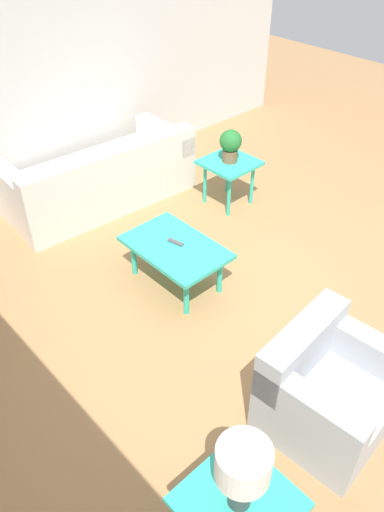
{
  "coord_description": "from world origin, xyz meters",
  "views": [
    {
      "loc": [
        -2.11,
        2.77,
        3.17
      ],
      "look_at": [
        0.32,
        0.51,
        0.55
      ],
      "focal_mm": 35.0,
      "sensor_mm": 36.0,
      "label": 1
    }
  ],
  "objects_px": {
    "potted_plant": "(230,144)",
    "table_lamp": "(243,469)",
    "armchair": "(326,390)",
    "sofa": "(101,179)",
    "side_table_lamp": "(238,508)",
    "side_table_plant": "(229,167)",
    "coffee_table": "(175,250)"
  },
  "relations": [
    {
      "from": "side_table_lamp",
      "to": "table_lamp",
      "type": "height_order",
      "value": "table_lamp"
    },
    {
      "from": "coffee_table",
      "to": "table_lamp",
      "type": "bearing_deg",
      "value": 146.68
    },
    {
      "from": "side_table_plant",
      "to": "potted_plant",
      "type": "height_order",
      "value": "potted_plant"
    },
    {
      "from": "armchair",
      "to": "potted_plant",
      "type": "distance_m",
      "value": 2.99
    },
    {
      "from": "sofa",
      "to": "side_table_plant",
      "type": "bearing_deg",
      "value": 139.81
    },
    {
      "from": "sofa",
      "to": "side_table_lamp",
      "type": "xyz_separation_m",
      "value": [
        -3.68,
        1.64,
        0.17
      ]
    },
    {
      "from": "sofa",
      "to": "armchair",
      "type": "distance_m",
      "value": 3.54
    },
    {
      "from": "potted_plant",
      "to": "sofa",
      "type": "bearing_deg",
      "value": 46.15
    },
    {
      "from": "sofa",
      "to": "side_table_lamp",
      "type": "height_order",
      "value": "sofa"
    },
    {
      "from": "side_table_plant",
      "to": "table_lamp",
      "type": "xyz_separation_m",
      "value": [
        -2.65,
        2.71,
        0.4
      ]
    },
    {
      "from": "side_table_plant",
      "to": "side_table_lamp",
      "type": "relative_size",
      "value": 1.0
    },
    {
      "from": "armchair",
      "to": "side_table_plant",
      "type": "height_order",
      "value": "armchair"
    },
    {
      "from": "armchair",
      "to": "coffee_table",
      "type": "xyz_separation_m",
      "value": [
        1.82,
        -0.22,
        0.07
      ]
    },
    {
      "from": "coffee_table",
      "to": "table_lamp",
      "type": "distance_m",
      "value": 2.44
    },
    {
      "from": "side_table_lamp",
      "to": "potted_plant",
      "type": "bearing_deg",
      "value": -45.57
    },
    {
      "from": "potted_plant",
      "to": "table_lamp",
      "type": "distance_m",
      "value": 3.79
    },
    {
      "from": "side_table_lamp",
      "to": "potted_plant",
      "type": "distance_m",
      "value": 3.8
    },
    {
      "from": "side_table_lamp",
      "to": "table_lamp",
      "type": "xyz_separation_m",
      "value": [
        0.0,
        -0.0,
        0.4
      ]
    },
    {
      "from": "side_table_plant",
      "to": "potted_plant",
      "type": "xyz_separation_m",
      "value": [
        -0.0,
        0.0,
        0.29
      ]
    },
    {
      "from": "sofa",
      "to": "table_lamp",
      "type": "bearing_deg",
      "value": 69.62
    },
    {
      "from": "armchair",
      "to": "potted_plant",
      "type": "height_order",
      "value": "potted_plant"
    },
    {
      "from": "potted_plant",
      "to": "table_lamp",
      "type": "relative_size",
      "value": 0.77
    },
    {
      "from": "armchair",
      "to": "side_table_lamp",
      "type": "height_order",
      "value": "armchair"
    },
    {
      "from": "armchair",
      "to": "potted_plant",
      "type": "relative_size",
      "value": 2.45
    },
    {
      "from": "coffee_table",
      "to": "sofa",
      "type": "bearing_deg",
      "value": -11.05
    },
    {
      "from": "armchair",
      "to": "table_lamp",
      "type": "bearing_deg",
      "value": -175.29
    },
    {
      "from": "potted_plant",
      "to": "coffee_table",
      "type": "bearing_deg",
      "value": 115.22
    },
    {
      "from": "armchair",
      "to": "side_table_plant",
      "type": "distance_m",
      "value": 2.96
    },
    {
      "from": "sofa",
      "to": "coffee_table",
      "type": "xyz_separation_m",
      "value": [
        -1.68,
        0.33,
        0.09
      ]
    },
    {
      "from": "coffee_table",
      "to": "armchair",
      "type": "bearing_deg",
      "value": 173.03
    },
    {
      "from": "coffee_table",
      "to": "side_table_lamp",
      "type": "relative_size",
      "value": 1.69
    },
    {
      "from": "side_table_lamp",
      "to": "table_lamp",
      "type": "distance_m",
      "value": 0.4
    }
  ]
}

